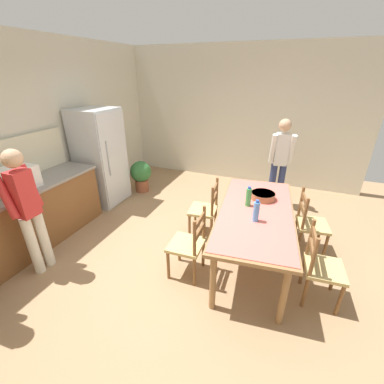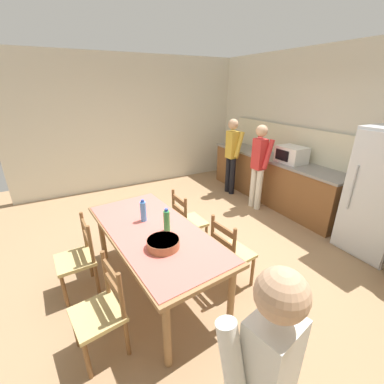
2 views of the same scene
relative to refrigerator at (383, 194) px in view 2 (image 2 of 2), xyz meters
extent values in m
plane|color=#9E7A56|center=(-1.10, -2.19, -0.89)|extent=(8.32, 8.32, 0.00)
cube|color=beige|center=(-1.10, 0.47, 0.56)|extent=(6.52, 0.12, 2.90)
cube|color=beige|center=(-4.36, -2.19, 0.56)|extent=(0.12, 5.20, 2.90)
cube|color=brown|center=(-2.07, 0.04, -0.45)|extent=(3.17, 0.62, 0.89)
cube|color=gray|center=(-2.07, 0.04, 0.02)|extent=(3.21, 0.66, 0.04)
cube|color=#B7BCC1|center=(-2.78, 0.04, 0.02)|extent=(0.52, 0.38, 0.02)
cube|color=beige|center=(-2.07, 0.35, 0.34)|extent=(3.17, 0.03, 0.60)
cube|color=silver|center=(0.00, 0.01, 0.00)|extent=(0.73, 0.68, 1.78)
cube|color=silver|center=(0.00, -0.34, 0.00)|extent=(0.70, 0.02, 1.71)
cylinder|color=#A5AAB2|center=(-0.22, -0.36, 0.09)|extent=(0.02, 0.02, 0.62)
cube|color=white|center=(-1.63, 0.02, 0.19)|extent=(0.50, 0.38, 0.30)
cube|color=black|center=(-1.68, -0.17, 0.19)|extent=(0.30, 0.01, 0.19)
cylinder|color=olive|center=(-1.63, -3.47, -0.52)|extent=(0.07, 0.07, 0.74)
cylinder|color=olive|center=(0.17, -3.28, -0.52)|extent=(0.07, 0.07, 0.74)
cylinder|color=olive|center=(-1.71, -2.76, -0.52)|extent=(0.07, 0.07, 0.74)
cylinder|color=olive|center=(0.10, -2.57, -0.52)|extent=(0.07, 0.07, 0.74)
cube|color=olive|center=(-0.77, -3.02, -0.13)|extent=(2.10, 1.11, 0.04)
cube|color=#D1665B|center=(-0.77, -3.02, -0.11)|extent=(2.02, 1.07, 0.01)
cylinder|color=#4C8ED6|center=(-1.02, -3.05, 0.02)|extent=(0.07, 0.07, 0.24)
cylinder|color=#2D51B2|center=(-1.02, -3.05, 0.15)|extent=(0.04, 0.04, 0.03)
cylinder|color=green|center=(-0.68, -2.90, 0.02)|extent=(0.07, 0.07, 0.24)
cylinder|color=#2D51B2|center=(-0.68, -2.90, 0.15)|extent=(0.04, 0.04, 0.03)
cylinder|color=#9E6642|center=(-0.41, -3.05, -0.06)|extent=(0.32, 0.32, 0.09)
cylinder|color=#9E6642|center=(-0.41, -3.05, -0.02)|extent=(0.31, 0.31, 0.02)
cylinder|color=brown|center=(-0.24, -2.00, -0.69)|extent=(0.04, 0.04, 0.41)
cylinder|color=brown|center=(-0.59, -2.04, -0.69)|extent=(0.04, 0.04, 0.41)
cylinder|color=brown|center=(-0.20, -2.34, -0.69)|extent=(0.04, 0.04, 0.41)
cylinder|color=brown|center=(-0.56, -2.38, -0.69)|extent=(0.04, 0.04, 0.41)
cube|color=tan|center=(-0.40, -2.19, -0.46)|extent=(0.46, 0.45, 0.04)
cylinder|color=brown|center=(-0.20, -2.34, -0.21)|extent=(0.04, 0.04, 0.46)
cylinder|color=brown|center=(-0.56, -2.38, -0.21)|extent=(0.04, 0.04, 0.46)
cube|color=brown|center=(-0.38, -2.36, -0.08)|extent=(0.36, 0.07, 0.07)
cube|color=brown|center=(-0.38, -2.36, -0.23)|extent=(0.36, 0.07, 0.07)
cylinder|color=brown|center=(-1.12, -2.11, -0.69)|extent=(0.04, 0.04, 0.41)
cylinder|color=brown|center=(-1.48, -2.12, -0.69)|extent=(0.04, 0.04, 0.41)
cylinder|color=brown|center=(-1.11, -2.45, -0.69)|extent=(0.04, 0.04, 0.41)
cylinder|color=brown|center=(-1.47, -2.46, -0.69)|extent=(0.04, 0.04, 0.41)
cube|color=tan|center=(-1.30, -2.29, -0.46)|extent=(0.43, 0.42, 0.04)
cylinder|color=brown|center=(-1.11, -2.45, -0.21)|extent=(0.04, 0.04, 0.46)
cylinder|color=brown|center=(-1.47, -2.46, -0.21)|extent=(0.04, 0.04, 0.46)
cube|color=brown|center=(-1.29, -2.46, -0.08)|extent=(0.36, 0.04, 0.07)
cube|color=brown|center=(-1.29, -2.46, -0.23)|extent=(0.36, 0.04, 0.07)
cylinder|color=brown|center=(-1.30, -4.03, -0.69)|extent=(0.04, 0.04, 0.41)
cylinder|color=brown|center=(-0.94, -4.00, -0.69)|extent=(0.04, 0.04, 0.41)
cylinder|color=brown|center=(-1.33, -3.69, -0.69)|extent=(0.04, 0.04, 0.41)
cylinder|color=brown|center=(-0.97, -3.66, -0.69)|extent=(0.04, 0.04, 0.41)
cube|color=tan|center=(-1.13, -3.85, -0.46)|extent=(0.45, 0.43, 0.04)
cylinder|color=brown|center=(-1.33, -3.69, -0.21)|extent=(0.04, 0.04, 0.46)
cylinder|color=brown|center=(-0.97, -3.66, -0.21)|extent=(0.04, 0.04, 0.46)
cube|color=brown|center=(-1.15, -3.68, -0.08)|extent=(0.36, 0.05, 0.07)
cube|color=brown|center=(-1.15, -3.68, -0.23)|extent=(0.36, 0.05, 0.07)
cylinder|color=brown|center=(-0.38, -3.95, -0.69)|extent=(0.04, 0.04, 0.41)
cylinder|color=brown|center=(-0.03, -3.89, -0.69)|extent=(0.04, 0.04, 0.41)
cylinder|color=brown|center=(-0.44, -3.61, -0.69)|extent=(0.04, 0.04, 0.41)
cylinder|color=brown|center=(-0.08, -3.56, -0.69)|extent=(0.04, 0.04, 0.41)
cube|color=tan|center=(-0.23, -3.75, -0.46)|extent=(0.48, 0.46, 0.04)
cylinder|color=brown|center=(-0.44, -3.61, -0.21)|extent=(0.04, 0.04, 0.46)
cylinder|color=brown|center=(-0.08, -3.56, -0.21)|extent=(0.04, 0.04, 0.46)
cube|color=brown|center=(-0.26, -3.58, -0.08)|extent=(0.36, 0.08, 0.07)
cube|color=brown|center=(-0.26, -3.58, -0.23)|extent=(0.36, 0.08, 0.07)
cylinder|color=black|center=(-2.86, -0.49, -0.49)|extent=(0.12, 0.12, 0.81)
cylinder|color=black|center=(-2.70, -0.49, -0.49)|extent=(0.12, 0.12, 0.81)
cube|color=gold|center=(-2.78, -0.49, 0.20)|extent=(0.23, 0.19, 0.57)
sphere|color=tan|center=(-2.78, -0.49, 0.63)|extent=(0.22, 0.22, 0.22)
cylinder|color=gold|center=(-2.94, -0.42, 0.23)|extent=(0.09, 0.22, 0.54)
cylinder|color=gold|center=(-2.62, -0.42, 0.23)|extent=(0.09, 0.22, 0.54)
cylinder|color=silver|center=(-1.99, -0.51, -0.49)|extent=(0.12, 0.12, 0.80)
cylinder|color=silver|center=(-1.83, -0.51, -0.49)|extent=(0.12, 0.12, 0.80)
cube|color=red|center=(-1.91, -0.51, 0.20)|extent=(0.23, 0.18, 0.57)
sphere|color=tan|center=(-1.91, -0.51, 0.62)|extent=(0.21, 0.21, 0.21)
cylinder|color=red|center=(-2.07, -0.44, 0.22)|extent=(0.09, 0.22, 0.54)
cylinder|color=red|center=(-1.75, -0.44, 0.22)|extent=(0.09, 0.22, 0.54)
cube|color=white|center=(1.09, -3.15, 0.20)|extent=(0.23, 0.26, 0.57)
sphere|color=tan|center=(1.09, -3.15, 0.63)|extent=(0.22, 0.22, 0.22)
cylinder|color=white|center=(1.06, -3.32, 0.23)|extent=(0.23, 0.14, 0.54)
cylinder|color=white|center=(1.00, -3.01, 0.23)|extent=(0.23, 0.14, 0.54)
camera|label=1|loc=(-3.67, -3.30, 1.48)|focal=24.00mm
camera|label=2|loc=(1.59, -3.80, 1.37)|focal=24.00mm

